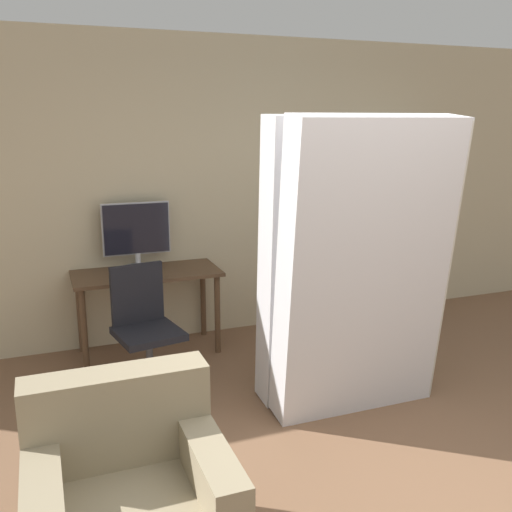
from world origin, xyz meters
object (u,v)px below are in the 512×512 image
object	(u,v)px
bookshelf	(375,229)
mattress_near	(366,271)
armchair	(129,505)
monitor	(137,232)
office_chair	(146,342)
mattress_far	(342,260)

from	to	relation	value
bookshelf	mattress_near	distance (m)	2.09
mattress_near	armchair	size ratio (longest dim) A/B	2.37
monitor	bookshelf	world-z (taller)	bookshelf
office_chair	bookshelf	size ratio (longest dim) A/B	0.50
monitor	office_chair	world-z (taller)	monitor
bookshelf	office_chair	bearing A→B (deg)	-160.13
monitor	armchair	size ratio (longest dim) A/B	0.68
armchair	mattress_far	bearing A→B (deg)	34.85
bookshelf	mattress_far	xyz separation A→B (m)	(-1.17, -1.41, 0.11)
office_chair	bookshelf	distance (m)	2.70
mattress_far	office_chair	bearing A→B (deg)	158.98
bookshelf	mattress_far	size ratio (longest dim) A/B	0.93
monitor	office_chair	xyz separation A→B (m)	(-0.11, -0.88, -0.65)
mattress_far	armchair	world-z (taller)	mattress_far
bookshelf	armchair	size ratio (longest dim) A/B	2.20
mattress_far	armchair	xyz separation A→B (m)	(-1.71, -1.19, -0.69)
bookshelf	mattress_far	distance (m)	1.84
office_chair	armchair	distance (m)	1.74
monitor	bookshelf	bearing A→B (deg)	0.46
monitor	mattress_far	bearing A→B (deg)	-48.89
mattress_near	mattress_far	bearing A→B (deg)	90.00
monitor	mattress_far	size ratio (longest dim) A/B	0.29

